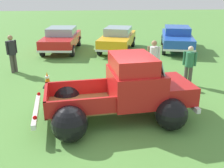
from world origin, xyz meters
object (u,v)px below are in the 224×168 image
object	(u,v)px
vintage_pickup_truck	(126,94)
show_car_2	(177,37)
show_car_0	(62,38)
show_car_1	(118,38)
spectator_2	(153,59)
spectator_1	(189,63)
spectator_0	(12,52)
lane_cone_0	(47,80)

from	to	relation	value
vintage_pickup_truck	show_car_2	size ratio (longest dim) A/B	0.99
show_car_0	show_car_2	size ratio (longest dim) A/B	0.94
show_car_1	spectator_2	world-z (taller)	spectator_2
vintage_pickup_truck	show_car_0	world-z (taller)	vintage_pickup_truck
show_car_1	spectator_1	world-z (taller)	spectator_1
spectator_1	spectator_0	bearing A→B (deg)	-80.46
spectator_1	spectator_2	bearing A→B (deg)	-83.04
vintage_pickup_truck	lane_cone_0	bearing A→B (deg)	128.48
vintage_pickup_truck	lane_cone_0	world-z (taller)	vintage_pickup_truck
vintage_pickup_truck	show_car_1	xyz separation A→B (m)	(0.69, 8.87, 0.02)
show_car_0	spectator_0	bearing A→B (deg)	-17.07
vintage_pickup_truck	spectator_2	xyz separation A→B (m)	(1.53, 3.01, 0.25)
show_car_0	vintage_pickup_truck	bearing A→B (deg)	22.53
show_car_0	spectator_0	size ratio (longest dim) A/B	2.62
vintage_pickup_truck	spectator_2	bearing A→B (deg)	56.44
spectator_0	spectator_1	distance (m)	7.81
spectator_1	lane_cone_0	size ratio (longest dim) A/B	2.54
show_car_2	spectator_2	world-z (taller)	spectator_2
lane_cone_0	show_car_2	bearing A→B (deg)	40.15
show_car_0	show_car_1	bearing A→B (deg)	91.08
vintage_pickup_truck	spectator_1	distance (m)	3.83
vintage_pickup_truck	spectator_1	size ratio (longest dim) A/B	3.00
spectator_1	vintage_pickup_truck	bearing A→B (deg)	-22.09
show_car_0	show_car_2	xyz separation A→B (m)	(7.25, -0.31, -0.00)
show_car_1	show_car_2	distance (m)	3.76
spectator_2	show_car_2	bearing A→B (deg)	-8.29
show_car_1	spectator_2	xyz separation A→B (m)	(0.84, -5.86, 0.22)
show_car_1	spectator_1	bearing A→B (deg)	35.12
show_car_0	show_car_2	bearing A→B (deg)	93.15
show_car_0	spectator_2	bearing A→B (deg)	40.73
spectator_0	lane_cone_0	distance (m)	2.85
show_car_2	spectator_0	distance (m)	9.91
vintage_pickup_truck	show_car_0	bearing A→B (deg)	100.37
show_car_2	spectator_1	distance (m)	6.50
vintage_pickup_truck	spectator_1	bearing A→B (deg)	34.81
show_car_1	spectator_2	distance (m)	5.93
spectator_0	lane_cone_0	bearing A→B (deg)	174.84
vintage_pickup_truck	spectator_0	distance (m)	6.66
spectator_1	lane_cone_0	distance (m)	5.67
spectator_2	show_car_1	bearing A→B (deg)	26.50
vintage_pickup_truck	spectator_0	xyz separation A→B (m)	(-4.60, 4.81, 0.24)
spectator_0	show_car_2	bearing A→B (deg)	-112.89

